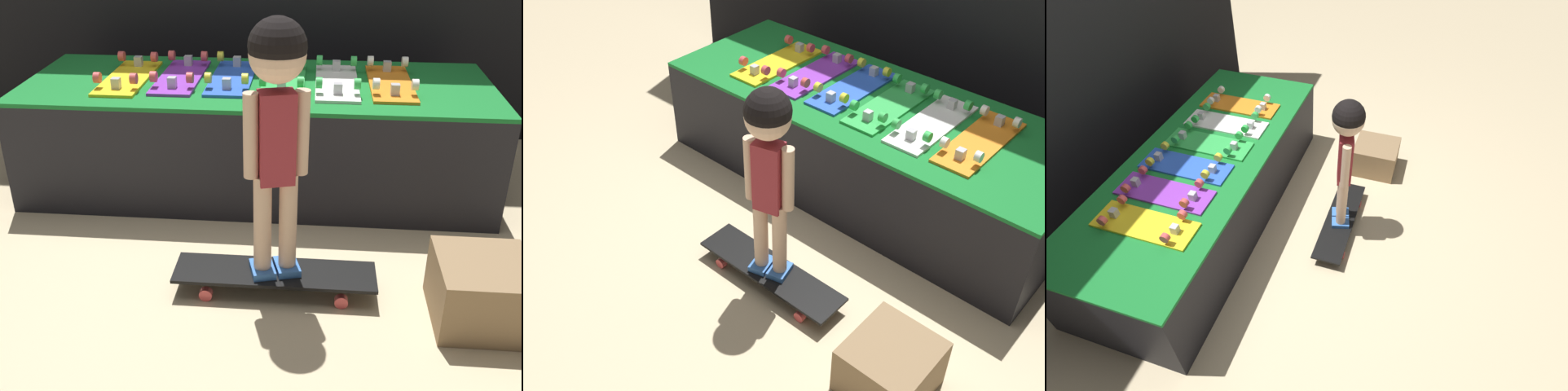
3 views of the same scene
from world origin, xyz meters
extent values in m
plane|color=beige|center=(0.00, 0.00, 0.00)|extent=(16.00, 16.00, 0.00)
cube|color=black|center=(0.00, 1.34, 1.28)|extent=(4.26, 0.10, 2.55)
cube|color=black|center=(0.00, 0.53, 0.27)|extent=(2.34, 0.89, 0.54)
cube|color=#19752D|center=(0.00, 0.53, 0.55)|extent=(2.34, 0.89, 0.02)
cube|color=yellow|center=(-0.66, 0.51, 0.57)|extent=(0.21, 0.61, 0.01)
cube|color=#B7B7BC|center=(-0.66, 0.71, 0.60)|extent=(0.04, 0.04, 0.05)
cylinder|color=#D84C4C|center=(-0.57, 0.71, 0.63)|extent=(0.03, 0.05, 0.05)
cylinder|color=#D84C4C|center=(-0.75, 0.71, 0.63)|extent=(0.03, 0.05, 0.05)
cube|color=#B7B7BC|center=(-0.66, 0.31, 0.60)|extent=(0.04, 0.04, 0.05)
cylinder|color=#D84C4C|center=(-0.57, 0.31, 0.63)|extent=(0.03, 0.05, 0.05)
cylinder|color=#D84C4C|center=(-0.75, 0.31, 0.63)|extent=(0.03, 0.05, 0.05)
cube|color=purple|center=(-0.40, 0.55, 0.57)|extent=(0.21, 0.61, 0.01)
cube|color=#B7B7BC|center=(-0.40, 0.75, 0.60)|extent=(0.04, 0.04, 0.05)
cylinder|color=#D84C4C|center=(-0.31, 0.75, 0.63)|extent=(0.03, 0.05, 0.05)
cylinder|color=#D84C4C|center=(-0.48, 0.75, 0.63)|extent=(0.03, 0.05, 0.05)
cube|color=#B7B7BC|center=(-0.40, 0.35, 0.60)|extent=(0.04, 0.04, 0.05)
cylinder|color=#D84C4C|center=(-0.31, 0.35, 0.63)|extent=(0.03, 0.05, 0.05)
cylinder|color=#D84C4C|center=(-0.48, 0.35, 0.63)|extent=(0.03, 0.05, 0.05)
cube|color=blue|center=(-0.13, 0.56, 0.57)|extent=(0.21, 0.61, 0.01)
cube|color=#B7B7BC|center=(-0.13, 0.76, 0.60)|extent=(0.04, 0.04, 0.05)
cylinder|color=yellow|center=(-0.04, 0.76, 0.63)|extent=(0.03, 0.05, 0.05)
cylinder|color=yellow|center=(-0.22, 0.76, 0.63)|extent=(0.03, 0.05, 0.05)
cube|color=#B7B7BC|center=(-0.13, 0.36, 0.60)|extent=(0.04, 0.04, 0.05)
cylinder|color=yellow|center=(-0.04, 0.36, 0.63)|extent=(0.03, 0.05, 0.05)
cylinder|color=yellow|center=(-0.22, 0.36, 0.63)|extent=(0.03, 0.05, 0.05)
cube|color=green|center=(0.13, 0.53, 0.57)|extent=(0.21, 0.61, 0.01)
cube|color=#B7B7BC|center=(0.13, 0.73, 0.60)|extent=(0.04, 0.04, 0.05)
cylinder|color=green|center=(0.22, 0.73, 0.63)|extent=(0.03, 0.05, 0.05)
cylinder|color=green|center=(0.04, 0.73, 0.63)|extent=(0.03, 0.05, 0.05)
cube|color=#B7B7BC|center=(0.13, 0.33, 0.60)|extent=(0.04, 0.04, 0.05)
cylinder|color=green|center=(0.22, 0.33, 0.63)|extent=(0.03, 0.05, 0.05)
cylinder|color=green|center=(0.04, 0.33, 0.63)|extent=(0.03, 0.05, 0.05)
cube|color=white|center=(0.40, 0.52, 0.57)|extent=(0.21, 0.61, 0.01)
cube|color=#B7B7BC|center=(0.40, 0.72, 0.60)|extent=(0.04, 0.04, 0.05)
cylinder|color=green|center=(0.48, 0.72, 0.63)|extent=(0.03, 0.05, 0.05)
cylinder|color=green|center=(0.31, 0.72, 0.63)|extent=(0.03, 0.05, 0.05)
cube|color=#B7B7BC|center=(0.40, 0.32, 0.60)|extent=(0.04, 0.04, 0.05)
cylinder|color=green|center=(0.48, 0.32, 0.63)|extent=(0.03, 0.05, 0.05)
cylinder|color=green|center=(0.31, 0.32, 0.63)|extent=(0.03, 0.05, 0.05)
cube|color=orange|center=(0.66, 0.53, 0.57)|extent=(0.21, 0.61, 0.01)
cube|color=#B7B7BC|center=(0.66, 0.73, 0.60)|extent=(0.04, 0.04, 0.05)
cylinder|color=white|center=(0.75, 0.73, 0.63)|extent=(0.03, 0.05, 0.05)
cylinder|color=white|center=(0.57, 0.73, 0.63)|extent=(0.03, 0.05, 0.05)
cube|color=#B7B7BC|center=(0.66, 0.33, 0.60)|extent=(0.04, 0.04, 0.05)
cylinder|color=white|center=(0.75, 0.33, 0.63)|extent=(0.03, 0.05, 0.05)
cylinder|color=white|center=(0.57, 0.33, 0.63)|extent=(0.03, 0.05, 0.05)
cube|color=black|center=(0.16, -0.45, 0.08)|extent=(0.80, 0.20, 0.01)
cube|color=#B7B7BC|center=(0.42, -0.45, 0.05)|extent=(0.04, 0.04, 0.05)
cylinder|color=#D84C4C|center=(0.42, -0.36, 0.03)|extent=(0.05, 0.03, 0.05)
cylinder|color=#D84C4C|center=(0.42, -0.54, 0.03)|extent=(0.05, 0.03, 0.05)
cube|color=#B7B7BC|center=(-0.10, -0.45, 0.05)|extent=(0.04, 0.04, 0.05)
cylinder|color=#D84C4C|center=(-0.10, -0.36, 0.03)|extent=(0.05, 0.03, 0.05)
cylinder|color=#D84C4C|center=(-0.10, -0.54, 0.03)|extent=(0.05, 0.03, 0.05)
cube|color=#3870C6|center=(0.21, -0.44, 0.11)|extent=(0.12, 0.14, 0.03)
cylinder|color=#DBB293|center=(0.21, -0.44, 0.32)|extent=(0.07, 0.07, 0.39)
cube|color=#3870C6|center=(0.11, -0.46, 0.11)|extent=(0.12, 0.14, 0.03)
cylinder|color=#DBB293|center=(0.11, -0.46, 0.32)|extent=(0.07, 0.07, 0.39)
cube|color=maroon|center=(0.16, -0.45, 0.66)|extent=(0.15, 0.12, 0.34)
cylinder|color=#DBB293|center=(0.25, -0.42, 0.67)|extent=(0.06, 0.06, 0.31)
cylinder|color=#DBB293|center=(0.07, -0.47, 0.67)|extent=(0.06, 0.06, 0.31)
sphere|color=#DBB293|center=(0.16, -0.45, 0.96)|extent=(0.20, 0.20, 0.20)
sphere|color=black|center=(0.16, -0.45, 0.98)|extent=(0.20, 0.20, 0.20)
cube|color=#8E704C|center=(0.93, -0.56, 0.12)|extent=(0.34, 0.36, 0.25)
camera|label=1|loc=(0.29, -2.45, 1.47)|focal=42.00mm
camera|label=2|loc=(1.61, -1.98, 2.22)|focal=42.00mm
camera|label=3|loc=(-1.84, -0.85, 2.30)|focal=28.00mm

